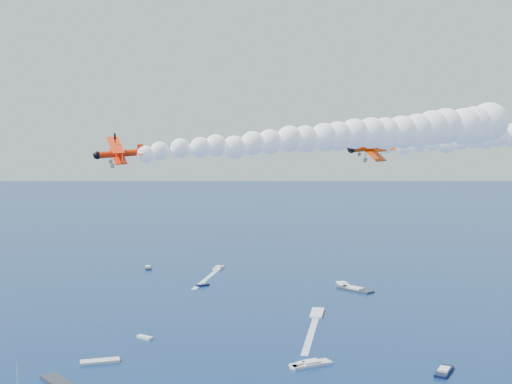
% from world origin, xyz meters
% --- Properties ---
extents(biplane_lead, '(12.37, 12.60, 8.81)m').
position_xyz_m(biplane_lead, '(22.58, 28.86, 55.86)').
color(biplane_lead, '#D83F04').
extents(biplane_trail, '(10.41, 10.71, 6.84)m').
position_xyz_m(biplane_trail, '(-2.96, -1.19, 55.18)').
color(biplane_trail, '#FF2905').
extents(smoke_trail_trail, '(63.19, 63.05, 10.70)m').
position_xyz_m(smoke_trail_trail, '(19.23, 19.44, 57.49)').
color(smoke_trail_trail, white).
extents(spectator_boats, '(240.19, 159.99, 0.70)m').
position_xyz_m(spectator_boats, '(-2.32, 111.03, 0.35)').
color(spectator_boats, silver).
rests_on(spectator_boats, ground).
extents(boat_wakes, '(189.82, 164.79, 0.04)m').
position_xyz_m(boat_wakes, '(-5.43, 102.02, 0.03)').
color(boat_wakes, white).
rests_on(boat_wakes, ground).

